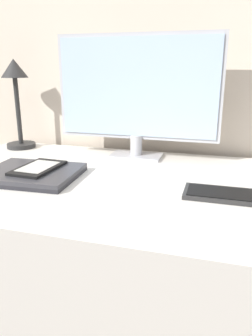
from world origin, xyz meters
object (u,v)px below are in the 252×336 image
at_px(laptop, 32,174).
at_px(ereader, 38,168).
at_px(keyboard, 238,196).
at_px(desk_lamp, 16,90).
at_px(monitor, 137,93).

xyz_separation_m(laptop, ereader, (0.02, 0.01, 0.02)).
distance_m(keyboard, desk_lamp, 1.02).
bearing_deg(monitor, ereader, -127.46).
height_order(monitor, ereader, monitor).
bearing_deg(laptop, ereader, 39.92).
distance_m(monitor, keyboard, 0.57).
distance_m(keyboard, ereader, 0.63).
relative_size(laptop, desk_lamp, 0.81).
xyz_separation_m(monitor, laptop, (-0.27, -0.34, -0.24)).
relative_size(monitor, laptop, 2.07).
xyz_separation_m(monitor, keyboard, (0.38, -0.34, -0.25)).
bearing_deg(laptop, keyboard, 0.17).
bearing_deg(ereader, desk_lamp, 130.14).
bearing_deg(keyboard, ereader, 178.86).
bearing_deg(keyboard, desk_lamp, 158.73).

